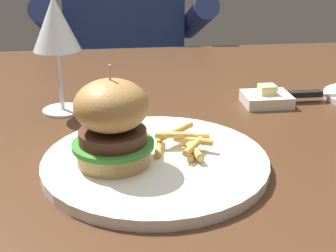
{
  "coord_description": "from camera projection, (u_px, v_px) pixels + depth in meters",
  "views": [
    {
      "loc": [
        -0.04,
        -0.75,
        1.02
      ],
      "look_at": [
        0.03,
        -0.18,
        0.78
      ],
      "focal_mm": 50.0,
      "sensor_mm": 36.0,
      "label": 1
    }
  ],
  "objects": [
    {
      "name": "dining_table",
      "position": [
        141.0,
        152.0,
        0.83
      ],
      "size": [
        1.36,
        0.95,
        0.74
      ],
      "color": "#472B19",
      "rests_on": "ground"
    },
    {
      "name": "main_plate",
      "position": [
        155.0,
        162.0,
        0.6
      ],
      "size": [
        0.29,
        0.29,
        0.01
      ],
      "primitive_type": "cylinder",
      "color": "white",
      "rests_on": "dining_table"
    },
    {
      "name": "burger_sandwich",
      "position": [
        112.0,
        123.0,
        0.57
      ],
      "size": [
        0.1,
        0.1,
        0.13
      ],
      "color": "tan",
      "rests_on": "main_plate"
    },
    {
      "name": "fries_pile",
      "position": [
        185.0,
        142.0,
        0.62
      ],
      "size": [
        0.08,
        0.1,
        0.02
      ],
      "color": "#EABC5B",
      "rests_on": "main_plate"
    },
    {
      "name": "wine_glass",
      "position": [
        55.0,
        27.0,
        0.74
      ],
      "size": [
        0.08,
        0.08,
        0.19
      ],
      "color": "silver",
      "rests_on": "dining_table"
    },
    {
      "name": "butter_dish",
      "position": [
        266.0,
        98.0,
        0.83
      ],
      "size": [
        0.08,
        0.07,
        0.04
      ],
      "color": "white",
      "rests_on": "dining_table"
    },
    {
      "name": "diner_person",
      "position": [
        126.0,
        82.0,
        1.56
      ],
      "size": [
        0.51,
        0.36,
        1.18
      ],
      "color": "#282833",
      "rests_on": "ground"
    }
  ]
}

